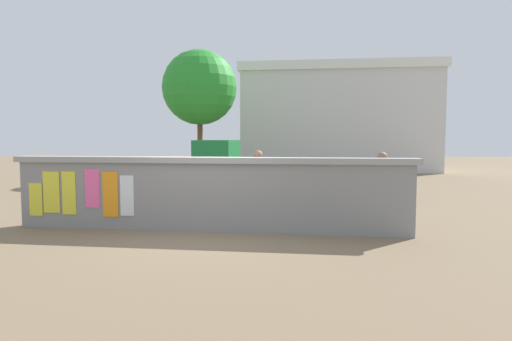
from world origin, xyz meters
The scene contains 10 objects.
ground centered at (0.00, 8.00, 0.00)m, with size 60.00×60.00×0.00m, color #7A664C.
poster_wall centered at (-0.01, 0.00, 0.79)m, with size 8.37×0.42×1.53m.
auto_rickshaw_truck centered at (0.03, 5.02, 0.90)m, with size 3.71×1.78×1.85m.
motorcycle centered at (-2.83, 3.55, 0.46)m, with size 1.90×0.56×0.87m.
bicycle_near centered at (-1.19, 1.64, 0.36)m, with size 1.71×0.44×0.95m.
bicycle_far centered at (3.58, 5.05, 0.36)m, with size 1.71×0.44×0.95m.
person_walking centered at (0.78, 1.99, 0.99)m, with size 0.48×0.48×1.62m.
person_bystander centered at (3.62, 1.01, 0.99)m, with size 0.48×0.48×1.62m.
tree_roadside centered at (-3.20, 11.53, 4.28)m, with size 3.51×3.51×6.05m.
building_background centered at (3.60, 18.36, 3.11)m, with size 11.40×5.72×6.17m.
Camera 1 is at (2.11, -8.67, 1.93)m, focal length 30.50 mm.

